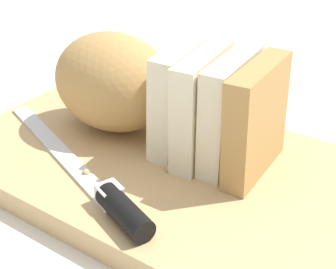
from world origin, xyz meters
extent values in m
plane|color=silver|center=(0.00, 0.00, 0.00)|extent=(3.00, 3.00, 0.00)
cube|color=tan|center=(0.00, 0.00, 0.01)|extent=(0.44, 0.26, 0.03)
ellipsoid|color=tan|center=(-0.09, 0.02, 0.08)|extent=(0.14, 0.11, 0.11)
cube|color=beige|center=(-0.01, 0.04, 0.08)|extent=(0.04, 0.10, 0.11)
cube|color=beige|center=(0.02, 0.03, 0.08)|extent=(0.04, 0.10, 0.11)
cube|color=beige|center=(0.05, 0.04, 0.08)|extent=(0.03, 0.10, 0.11)
cube|color=tan|center=(0.07, 0.04, 0.08)|extent=(0.03, 0.10, 0.11)
cube|color=silver|center=(-0.10, -0.05, 0.03)|extent=(0.21, 0.09, 0.00)
cylinder|color=black|center=(0.03, -0.10, 0.04)|extent=(0.07, 0.04, 0.02)
cube|color=silver|center=(0.00, -0.09, 0.03)|extent=(0.03, 0.03, 0.02)
sphere|color=tan|center=(0.01, -0.02, 0.03)|extent=(0.01, 0.01, 0.01)
sphere|color=tan|center=(-0.05, -0.07, 0.03)|extent=(0.01, 0.01, 0.01)
sphere|color=tan|center=(0.01, 0.03, 0.03)|extent=(0.00, 0.00, 0.00)
camera|label=1|loc=(0.24, -0.34, 0.30)|focal=53.52mm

